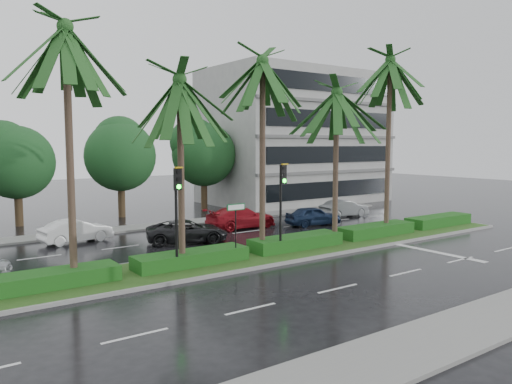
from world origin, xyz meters
TOP-DOWN VIEW (x-y plane):
  - ground at (0.00, 0.00)m, footprint 120.00×120.00m
  - near_sidewalk at (0.00, -10.20)m, footprint 40.00×2.40m
  - far_sidewalk at (0.00, 12.00)m, footprint 40.00×2.00m
  - median at (0.00, 1.00)m, footprint 36.00×4.00m
  - hedge at (0.00, 1.00)m, footprint 35.20×1.40m
  - lane_markings at (3.04, -0.43)m, footprint 34.00×13.06m
  - palm_row at (-1.25, 1.02)m, footprint 26.30×4.20m
  - signal_median_left at (-4.00, 0.30)m, footprint 0.34×0.42m
  - signal_median_right at (1.50, 0.30)m, footprint 0.34×0.42m
  - street_sign at (-1.00, 0.48)m, footprint 0.95×0.09m
  - bg_trees at (-0.46, 17.59)m, footprint 32.76×5.20m
  - building at (17.00, 18.00)m, footprint 16.00×10.00m
  - car_white at (-5.50, 9.71)m, footprint 1.90×4.03m
  - car_darkgrey at (-0.50, 6.15)m, footprint 3.51×4.93m
  - car_red at (4.50, 8.30)m, footprint 1.99×4.78m
  - car_blue at (9.00, 6.39)m, footprint 2.24×3.98m
  - car_grey at (13.50, 7.98)m, footprint 1.57×3.93m

SIDE VIEW (x-z plane):
  - ground at x=0.00m, z-range 0.00..0.00m
  - lane_markings at x=3.04m, z-range 0.00..0.01m
  - near_sidewalk at x=0.00m, z-range 0.00..0.12m
  - far_sidewalk at x=0.00m, z-range 0.00..0.12m
  - median at x=0.00m, z-range 0.00..0.16m
  - hedge at x=0.00m, z-range 0.15..0.75m
  - car_darkgrey at x=-0.50m, z-range 0.00..1.25m
  - car_grey at x=13.50m, z-range 0.00..1.27m
  - car_white at x=-5.50m, z-range 0.00..1.28m
  - car_blue at x=9.00m, z-range 0.00..1.28m
  - car_red at x=4.50m, z-range 0.00..1.38m
  - street_sign at x=-1.00m, z-range 0.82..3.42m
  - signal_median_left at x=-4.00m, z-range 0.82..5.18m
  - signal_median_right at x=1.50m, z-range 0.82..5.18m
  - bg_trees at x=-0.46m, z-range 0.87..8.39m
  - building at x=17.00m, z-range 0.00..12.00m
  - palm_row at x=-1.25m, z-range 2.83..13.70m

